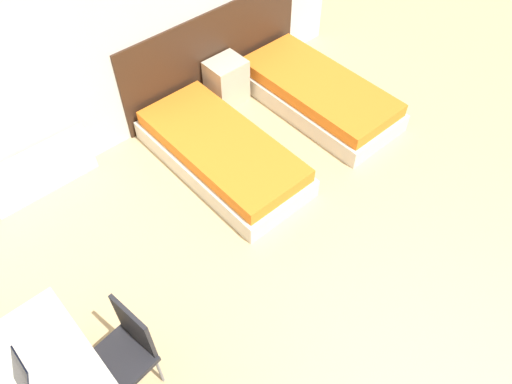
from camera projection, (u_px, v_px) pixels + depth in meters
The scene contains 8 objects.
wall_back at pixel (121, 21), 4.70m from camera, with size 5.70×0.05×2.70m.
headboard_panel at pixel (214, 54), 5.74m from camera, with size 2.46×0.03×1.08m.
bed_near_window at pixel (222, 153), 5.22m from camera, with size 0.91×1.95×0.37m.
bed_near_door at pixel (318, 94), 5.84m from camera, with size 0.91×1.95×0.37m.
nightstand at pixel (226, 82), 5.85m from camera, with size 0.43×0.36×0.55m.
radiator at pixel (41, 171), 4.94m from camera, with size 1.09×0.12×0.54m.
chair_near_laptop at pixel (125, 350), 3.52m from camera, with size 0.46×0.46×0.91m.
laptop at pixel (39, 374), 3.06m from camera, with size 0.34×0.22×0.34m.
Camera 1 is at (-1.88, 0.20, 3.91)m, focal length 35.00 mm.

